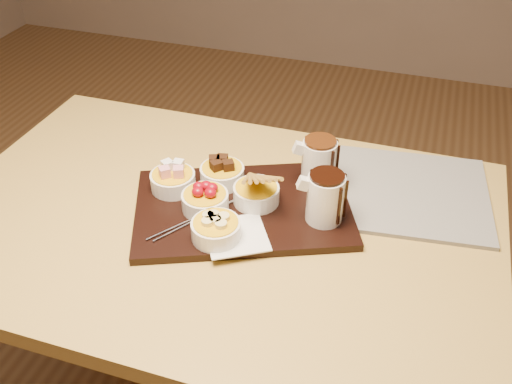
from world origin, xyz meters
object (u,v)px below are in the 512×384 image
(pitcher_dark_chocolate, at_px, (325,198))
(serving_board, at_px, (243,208))
(bowl_strawberries, at_px, (205,201))
(newspaper, at_px, (397,191))
(pitcher_milk_chocolate, at_px, (319,163))
(dining_table, at_px, (217,250))

(pitcher_dark_chocolate, bearing_deg, serving_board, 160.02)
(bowl_strawberries, bearing_deg, newspaper, 28.56)
(pitcher_dark_chocolate, bearing_deg, bowl_strawberries, 167.35)
(serving_board, distance_m, pitcher_milk_chocolate, 0.20)
(serving_board, height_order, bowl_strawberries, bowl_strawberries)
(pitcher_milk_chocolate, relative_size, newspaper, 0.26)
(pitcher_milk_chocolate, xyz_separation_m, newspaper, (0.18, 0.04, -0.07))
(serving_board, bearing_deg, dining_table, -168.69)
(bowl_strawberries, distance_m, pitcher_dark_chocolate, 0.25)
(pitcher_dark_chocolate, bearing_deg, dining_table, 167.93)
(dining_table, bearing_deg, pitcher_dark_chocolate, 10.92)
(bowl_strawberries, bearing_deg, pitcher_dark_chocolate, 10.34)
(pitcher_dark_chocolate, relative_size, newspaper, 0.26)
(bowl_strawberries, bearing_deg, serving_board, 26.56)
(serving_board, xyz_separation_m, pitcher_dark_chocolate, (0.18, 0.01, 0.06))
(newspaper, bearing_deg, pitcher_milk_chocolate, -173.66)
(dining_table, bearing_deg, newspaper, 29.78)
(bowl_strawberries, distance_m, newspaper, 0.44)
(serving_board, xyz_separation_m, newspaper, (0.31, 0.17, -0.00))
(serving_board, relative_size, pitcher_dark_chocolate, 4.36)
(newspaper, bearing_deg, pitcher_dark_chocolate, -136.08)
(pitcher_milk_chocolate, bearing_deg, dining_table, -160.76)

